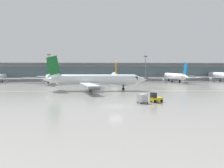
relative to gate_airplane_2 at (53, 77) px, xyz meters
name	(u,v)px	position (x,y,z in m)	size (l,w,h in m)	color
ground_plane	(116,106)	(20.77, -69.49, -3.02)	(400.00, 400.00, 0.00)	gray
taxiway_centreline_stripe	(97,91)	(18.54, -39.46, -3.02)	(110.00, 0.36, 0.01)	yellow
terminal_concourse	(96,71)	(20.77, 21.30, 1.90)	(218.52, 11.00, 9.60)	#9EA3A8
gate_airplane_2	(53,77)	(0.00, 0.00, 0.00)	(28.26, 30.39, 10.07)	white
gate_airplane_3	(115,76)	(28.84, 1.58, 0.03)	(28.51, 30.74, 10.18)	silver
gate_airplane_4	(175,76)	(57.83, -0.51, -0.16)	(26.77, 28.82, 9.55)	white
gate_airplane_5	(222,76)	(84.26, 3.07, 0.03)	(28.57, 30.68, 10.18)	silver
taxiing_regional_jet	(95,80)	(18.11, -37.43, 0.32)	(33.64, 31.19, 11.14)	white
baggage_tug	(155,98)	(29.93, -64.77, -2.13)	(2.93, 2.34, 2.10)	yellow
cargo_dolly_lead	(143,98)	(26.85, -65.96, -1.97)	(2.54, 2.25, 1.94)	#595B60
apron_light_mast_1	(49,66)	(-4.01, 15.42, 4.65)	(1.80, 0.36, 13.96)	gray
apron_light_mast_2	(145,67)	(46.27, 11.60, 4.27)	(1.80, 0.36, 13.22)	gray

